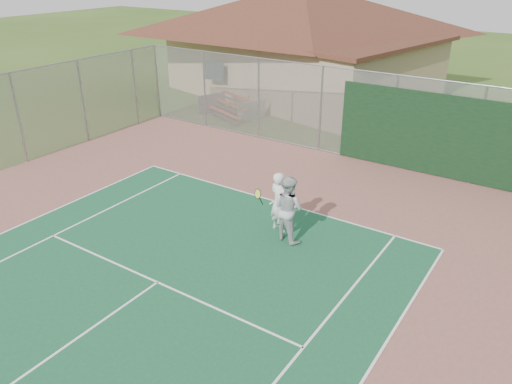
# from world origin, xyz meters

# --- Properties ---
(back_fence) EXTENTS (20.08, 0.11, 3.53)m
(back_fence) POSITION_xyz_m (2.11, 16.98, 1.67)
(back_fence) COLOR gray
(back_fence) RESTS_ON ground
(side_fence_left) EXTENTS (0.08, 9.00, 3.50)m
(side_fence_left) POSITION_xyz_m (-10.00, 12.50, 1.75)
(side_fence_left) COLOR gray
(side_fence_left) RESTS_ON ground
(clubhouse) EXTENTS (16.52, 12.66, 6.41)m
(clubhouse) POSITION_xyz_m (-6.37, 24.97, 3.26)
(clubhouse) COLOR tan
(clubhouse) RESTS_ON ground
(bleachers) EXTENTS (3.14, 2.41, 0.98)m
(bleachers) POSITION_xyz_m (-6.94, 18.90, 0.52)
(bleachers) COLOR #AB4927
(bleachers) RESTS_ON ground
(player_white_front) EXTENTS (1.11, 0.77, 1.83)m
(player_white_front) POSITION_xyz_m (1.11, 10.31, 0.92)
(player_white_front) COLOR silver
(player_white_front) RESTS_ON ground
(player_grey_back) EXTENTS (1.09, 0.93, 1.93)m
(player_grey_back) POSITION_xyz_m (1.60, 10.02, 0.97)
(player_grey_back) COLOR #B1B4B7
(player_grey_back) RESTS_ON ground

